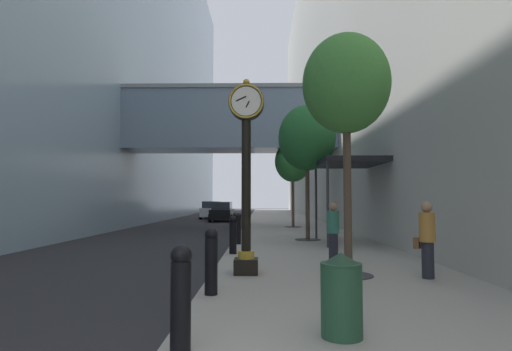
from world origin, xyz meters
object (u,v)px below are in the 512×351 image
at_px(street_tree_mid_far, 293,162).
at_px(pedestrian_by_clock, 333,230).
at_px(trash_bin, 341,294).
at_px(bollard_fifth, 238,228).
at_px(bollard_nearest, 181,296).
at_px(car_white_mid, 212,210).
at_px(pedestrian_walking, 427,238).
at_px(car_black_near, 222,212).
at_px(street_clock, 246,165).
at_px(bollard_fourth, 233,234).
at_px(bollard_second, 211,260).
at_px(street_tree_mid_near, 307,138).
at_px(street_tree_near, 346,85).

distance_m(street_tree_mid_far, pedestrian_by_clock, 14.62).
bearing_deg(trash_bin, bollard_fifth, 100.25).
height_order(bollard_nearest, car_white_mid, car_white_mid).
bearing_deg(pedestrian_walking, car_white_mid, 105.42).
xyz_separation_m(street_tree_mid_far, car_black_near, (-5.36, 9.27, -3.45)).
height_order(street_clock, bollard_fourth, street_clock).
relative_size(bollard_fifth, pedestrian_walking, 0.72).
relative_size(pedestrian_walking, car_white_mid, 0.39).
xyz_separation_m(bollard_second, street_tree_mid_near, (2.88, 10.10, 3.74)).
bearing_deg(car_white_mid, pedestrian_by_clock, -76.36).
bearing_deg(street_tree_near, bollard_fourth, 128.01).
distance_m(bollard_fifth, street_tree_mid_near, 5.03).
bearing_deg(car_black_near, car_white_mid, 107.00).
bearing_deg(street_tree_mid_far, street_tree_mid_near, -90.00).
distance_m(street_clock, bollard_second, 2.85).
relative_size(bollard_nearest, street_tree_mid_near, 0.21).
height_order(street_clock, street_tree_mid_far, street_tree_mid_far).
bearing_deg(car_white_mid, trash_bin, -80.37).
bearing_deg(car_white_mid, pedestrian_walking, -74.58).
bearing_deg(bollard_fifth, pedestrian_walking, -56.18).
bearing_deg(street_clock, street_tree_mid_near, 73.84).
bearing_deg(trash_bin, car_white_mid, 99.63).
bearing_deg(trash_bin, street_tree_near, 76.97).
height_order(bollard_fourth, pedestrian_walking, pedestrian_walking).
xyz_separation_m(bollard_fourth, street_tree_near, (2.88, -3.69, 3.74)).
bearing_deg(bollard_fifth, bollard_second, -90.00).
xyz_separation_m(bollard_nearest, trash_bin, (1.92, 0.53, -0.09)).
height_order(bollard_nearest, trash_bin, bollard_nearest).
xyz_separation_m(pedestrian_walking, car_white_mid, (-8.51, 30.86, -0.21)).
bearing_deg(street_tree_mid_near, street_clock, -106.16).
height_order(street_clock, car_black_near, street_clock).
distance_m(street_tree_mid_near, car_white_mid, 23.66).
height_order(bollard_second, bollard_fourth, same).
xyz_separation_m(bollard_fourth, pedestrian_walking, (4.54, -3.99, 0.25)).
relative_size(bollard_nearest, street_tree_near, 0.22).
relative_size(bollard_fourth, pedestrian_by_clock, 0.73).
distance_m(street_clock, pedestrian_walking, 4.34).
xyz_separation_m(street_tree_mid_near, trash_bin, (-0.96, -12.35, -3.83)).
height_order(bollard_fourth, car_black_near, car_black_near).
relative_size(street_tree_mid_near, street_tree_mid_far, 1.07).
xyz_separation_m(trash_bin, pedestrian_walking, (2.62, 3.84, 0.34)).
height_order(street_clock, trash_bin, street_clock).
relative_size(street_clock, street_tree_near, 0.82).
bearing_deg(pedestrian_by_clock, trash_bin, -99.00).
height_order(street_tree_mid_near, trash_bin, street_tree_mid_near).
height_order(street_tree_mid_far, pedestrian_walking, street_tree_mid_far).
bearing_deg(bollard_nearest, street_tree_mid_near, 77.39).
bearing_deg(street_tree_mid_near, trash_bin, -94.44).
bearing_deg(bollard_second, bollard_nearest, -90.00).
xyz_separation_m(street_tree_mid_near, street_tree_mid_far, (-0.00, 8.21, -0.26)).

